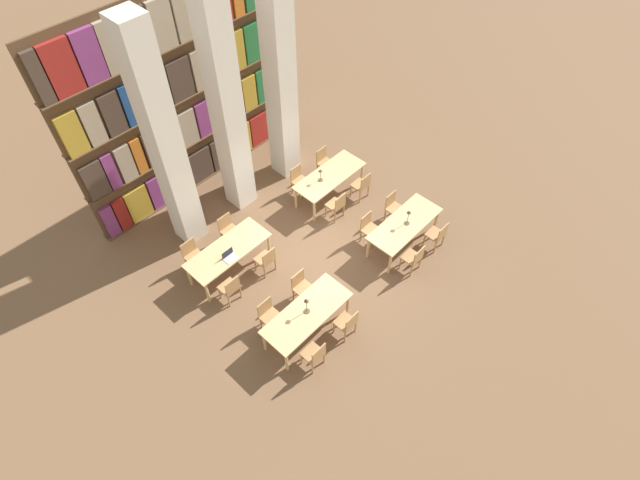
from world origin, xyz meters
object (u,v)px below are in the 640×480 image
chair_8 (230,288)px  desk_lamp_2 (320,173)px  chair_6 (438,235)px  pillar_right (280,80)px  chair_5 (369,228)px  laptop (230,257)px  chair_9 (193,255)px  pillar_center (227,111)px  chair_4 (414,258)px  chair_11 (228,229)px  chair_10 (266,259)px  chair_7 (393,207)px  desk_lamp_0 (307,303)px  chair_14 (362,185)px  chair_15 (324,161)px  reading_table_3 (330,177)px  reading_table_2 (228,252)px  pillar_left (165,146)px  chair_3 (302,286)px  chair_13 (299,179)px  chair_12 (337,205)px  chair_1 (269,314)px  desk_lamp_1 (408,215)px  chair_2 (347,323)px  reading_table_1 (405,225)px  chair_0 (315,354)px

chair_8 → desk_lamp_2: desk_lamp_2 is taller
chair_6 → pillar_right: bearing=96.3°
chair_5 → laptop: bearing=-27.3°
chair_9 → pillar_center: bearing=-157.9°
pillar_center → chair_4: 5.74m
chair_11 → laptop: (-0.69, -0.95, 0.33)m
chair_4 → chair_10: (-2.51, 2.60, 0.00)m
chair_7 → desk_lamp_0: bearing=9.9°
chair_14 → chair_15: 1.43m
chair_8 → reading_table_3: 4.24m
chair_5 → reading_table_2: (-3.09, 1.89, 0.21)m
pillar_left → chair_3: bearing=-80.9°
chair_7 → chair_10: 3.72m
desk_lamp_0 → chair_15: size_ratio=0.55×
pillar_center → chair_4: (1.30, -4.99, -2.52)m
chair_8 → chair_13: bearing=20.7°
chair_10 → chair_12: (2.55, -0.03, 0.00)m
pillar_left → chair_13: bearing=-17.8°
pillar_center → chair_13: 3.02m
pillar_left → laptop: size_ratio=18.75×
chair_1 → desk_lamp_1: 4.20m
chair_13 → chair_15: same height
chair_2 → chair_10: 2.62m
chair_9 → chair_2: bearing=106.2°
chair_11 → pillar_left: bearing=-60.4°
reading_table_1 → chair_12: bearing=104.9°
chair_12 → desk_lamp_2: desk_lamp_2 is taller
pillar_left → desk_lamp_0: (0.05, -4.27, -1.91)m
reading_table_1 → desk_lamp_2: desk_lamp_2 is taller
desk_lamp_0 → reading_table_3: 4.38m
chair_5 → reading_table_1: bearing=126.4°
chair_10 → chair_13: same height
chair_15 → desk_lamp_1: bearing=81.1°
chair_1 → chair_3: bearing=-180.0°
chair_0 → reading_table_2: bearing=82.3°
pillar_left → chair_1: 4.40m
chair_5 → desk_lamp_1: size_ratio=1.92×
desk_lamp_1 → reading_table_3: (-0.03, 2.61, -0.39)m
reading_table_1 → chair_8: chair_8 is taller
pillar_right → chair_0: bearing=-128.6°
chair_7 → chair_14: same height
pillar_right → chair_8: bearing=-149.9°
chair_7 → pillar_left: bearing=-41.2°
chair_3 → chair_9: (-1.17, 2.62, 0.00)m
chair_4 → chair_6: 1.02m
pillar_center → desk_lamp_0: 4.98m
chair_4 → chair_6: size_ratio=1.00×
desk_lamp_0 → chair_0: bearing=-125.4°
desk_lamp_0 → reading_table_1: (3.54, -0.01, -0.41)m
chair_0 → reading_table_2: size_ratio=0.41×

